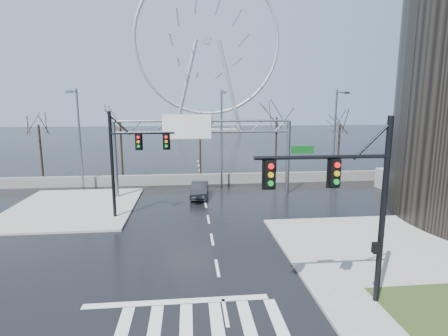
{
  "coord_description": "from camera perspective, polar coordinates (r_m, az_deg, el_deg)",
  "views": [
    {
      "loc": [
        -1.39,
        -17.01,
        8.39
      ],
      "look_at": [
        1.11,
        7.32,
        4.0
      ],
      "focal_mm": 28.0,
      "sensor_mm": 36.0,
      "label": 1
    }
  ],
  "objects": [
    {
      "name": "sidewalk_far",
      "position": [
        31.67,
        -23.42,
        -5.91
      ],
      "size": [
        10.0,
        12.0,
        0.15
      ],
      "primitive_type": "cube",
      "color": "gray",
      "rests_on": "ground"
    },
    {
      "name": "sidewalk_right_ext",
      "position": [
        23.67,
        23.86,
        -11.3
      ],
      "size": [
        12.0,
        10.0,
        0.15
      ],
      "primitive_type": "cube",
      "color": "gray",
      "rests_on": "ground"
    },
    {
      "name": "barrier_wall",
      "position": [
        37.86,
        -3.63,
        -1.8
      ],
      "size": [
        52.0,
        0.5,
        1.1
      ],
      "primitive_type": "cube",
      "color": "slate",
      "rests_on": "ground"
    },
    {
      "name": "sign_gantry",
      "position": [
        32.15,
        -4.03,
        4.42
      ],
      "size": [
        16.36,
        0.4,
        7.6
      ],
      "color": "slate",
      "rests_on": "ground"
    },
    {
      "name": "streetlight_right",
      "position": [
        38.47,
        17.84,
        5.96
      ],
      "size": [
        0.5,
        2.55,
        10.0
      ],
      "color": "slate",
      "rests_on": "ground"
    },
    {
      "name": "streetlight_left",
      "position": [
        36.83,
        -22.7,
        5.49
      ],
      "size": [
        0.5,
        2.55,
        10.0
      ],
      "color": "slate",
      "rests_on": "ground"
    },
    {
      "name": "tree_left",
      "position": [
        41.29,
        -16.57,
        6.4
      ],
      "size": [
        3.75,
        3.75,
        7.5
      ],
      "color": "black",
      "rests_on": "ground"
    },
    {
      "name": "tree_center",
      "position": [
        41.66,
        -3.95,
        5.72
      ],
      "size": [
        3.25,
        3.25,
        6.5
      ],
      "color": "black",
      "rests_on": "ground"
    },
    {
      "name": "car",
      "position": [
        32.4,
        -4.01,
        -3.58
      ],
      "size": [
        1.89,
        4.38,
        1.4
      ],
      "primitive_type": "imported",
      "rotation": [
        0.0,
        0.0,
        -0.1
      ],
      "color": "black",
      "rests_on": "ground"
    },
    {
      "name": "ground",
      "position": [
        19.02,
        -1.11,
        -16.0
      ],
      "size": [
        260.0,
        260.0,
        0.0
      ],
      "primitive_type": "plane",
      "color": "black",
      "rests_on": "ground"
    },
    {
      "name": "tree_right",
      "position": [
        41.88,
        8.58,
        7.08
      ],
      "size": [
        3.9,
        3.9,
        7.8
      ],
      "color": "black",
      "rests_on": "ground"
    },
    {
      "name": "signal_mast_far",
      "position": [
        26.59,
        -15.51,
        2.12
      ],
      "size": [
        4.72,
        0.41,
        8.0
      ],
      "color": "black",
      "rests_on": "ground"
    },
    {
      "name": "grass_strip",
      "position": [
        17.89,
        32.57,
        -18.94
      ],
      "size": [
        5.0,
        4.0,
        0.02
      ],
      "primitive_type": "cube",
      "color": "#283817",
      "rests_on": "sidewalk_near"
    },
    {
      "name": "signal_mast_near",
      "position": [
        14.94,
        20.3,
        -4.08
      ],
      "size": [
        5.52,
        0.41,
        8.0
      ],
      "color": "black",
      "rests_on": "ground"
    },
    {
      "name": "ferris_wheel",
      "position": [
        113.59,
        -2.71,
        19.15
      ],
      "size": [
        45.0,
        6.0,
        50.91
      ],
      "color": "gray",
      "rests_on": "ground"
    },
    {
      "name": "tree_far_left",
      "position": [
        44.34,
        -27.98,
        5.35
      ],
      "size": [
        3.5,
        3.5,
        7.0
      ],
      "color": "black",
      "rests_on": "ground"
    },
    {
      "name": "streetlight_mid",
      "position": [
        35.42,
        -0.35,
        6.12
      ],
      "size": [
        0.5,
        2.55,
        10.0
      ],
      "color": "slate",
      "rests_on": "ground"
    },
    {
      "name": "tree_far_right",
      "position": [
        45.04,
        18.35,
        5.87
      ],
      "size": [
        3.4,
        3.4,
        6.8
      ],
      "color": "black",
      "rests_on": "ground"
    }
  ]
}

